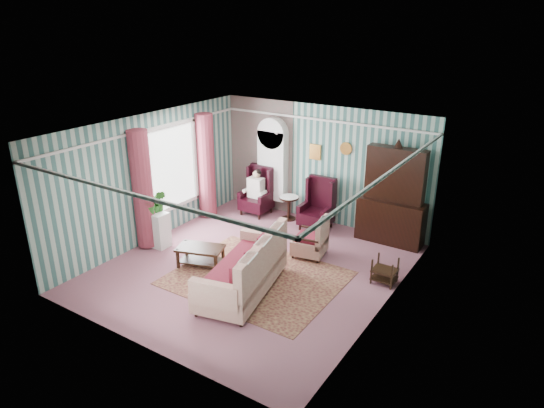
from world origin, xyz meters
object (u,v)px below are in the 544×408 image
Objects in this scene: dresser_hutch at (393,193)px; coffee_table at (201,256)px; nest_table at (385,270)px; sofa at (242,270)px; wingback_left at (256,191)px; seated_woman at (256,192)px; bookcase at (272,170)px; wingback_right at (316,205)px; round_side_table at (289,208)px; floral_armchair at (310,235)px; plant_stand at (157,229)px.

dresser_hutch is 4.41m from coffee_table.
sofa is at bearing -140.47° from nest_table.
seated_woman is (0.00, 0.00, -0.04)m from wingback_left.
bookcase is 4.15× the size of nest_table.
sofa is (-2.12, -1.75, 0.18)m from nest_table.
wingback_right is 0.92m from round_side_table.
wingback_right is 2.08× the size of round_side_table.
nest_table is at bearing -28.20° from round_side_table.
sofa is 2.01m from floral_armchair.
bookcase is 2.30× the size of floral_armchair.
nest_table is 2.75m from sofa.
sofa is at bearing -65.24° from bookcase.
wingback_right is (1.50, -0.39, -0.50)m from bookcase.
wingback_right is (-1.75, -0.27, -0.55)m from dresser_hutch.
seated_woman is (-1.75, 0.00, -0.04)m from wingback_right.
bookcase is 0.68m from wingback_left.
floral_armchair is at bearing -126.99° from dresser_hutch.
dresser_hutch is 2.00× the size of seated_woman.
wingback_left is at bearing -175.59° from dresser_hutch.
floral_armchair reaches higher than coffee_table.
bookcase is at bearing 71.51° from plant_stand.
wingback_left is 1.75m from wingback_right.
round_side_table is 0.62× the size of floral_armchair.
bookcase is 1.79× the size of wingback_right.
floral_armchair is at bearing 44.33° from coffee_table.
bookcase reaches higher than round_side_table.
dresser_hutch is 1.89× the size of wingback_right.
dresser_hutch reaches higher than nest_table.
wingback_right is 0.55× the size of sofa.
dresser_hutch is 1.86m from wingback_right.
sofa reaches higher than round_side_table.
nest_table reaches higher than coffee_table.
nest_table is 1.80m from floral_armchair.
plant_stand is (-0.80, -2.75, -0.22)m from wingback_left.
dresser_hutch reaches higher than wingback_right.
dresser_hutch is 1.04× the size of sofa.
coffee_table is at bearing -157.85° from nest_table.
dresser_hutch is at bearing 35.08° from plant_stand.
seated_woman is 2.19× the size of nest_table.
bookcase reaches higher than wingback_right.
floral_armchair is at bearing -39.88° from bookcase.
plant_stand is 2.81m from sofa.
bookcase is 3.48m from coffee_table.
bookcase is 1.90× the size of seated_woman.
plant_stand is at bearing 172.21° from coffee_table.
sofa reaches higher than coffee_table.
nest_table is at bearing -20.85° from wingback_left.
dresser_hutch is 2.42× the size of floral_armchair.
bookcase reaches higher than coffee_table.
wingback_right is at bearing -8.86° from sofa.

